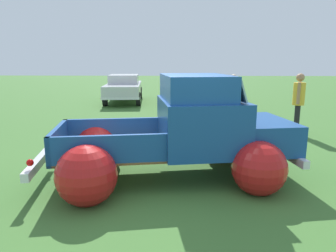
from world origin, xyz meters
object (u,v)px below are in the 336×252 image
Objects in this scene: show_car_0 at (124,87)px; spectator_0 at (233,92)px; spectator_1 at (298,100)px; lane_cone_0 at (155,134)px; vintage_pickup_truck at (186,138)px; show_car_1 at (198,87)px.

spectator_0 is (5.11, -3.90, 0.15)m from show_car_0.
lane_cone_0 is at bearing -136.69° from spectator_1.
lane_cone_0 is (-4.15, -1.49, -0.73)m from spectator_1.
spectator_0 is at bearing 64.10° from vintage_pickup_truck.
lane_cone_0 is at bearing -17.19° from show_car_1.
lane_cone_0 is (-0.75, 2.13, -0.45)m from vintage_pickup_truck.
spectator_1 is (2.51, -7.35, 0.25)m from show_car_1.
spectator_1 is 2.87× the size of lane_cone_0.
lane_cone_0 is (-2.80, -4.84, -0.62)m from spectator_0.
show_car_1 is 2.86× the size of spectator_0.
spectator_0 is (2.05, 6.96, 0.17)m from vintage_pickup_truck.
vintage_pickup_truck is 2.30m from lane_cone_0.
show_car_1 is 2.60× the size of spectator_1.
lane_cone_0 is at bearing 25.99° from spectator_0.
show_car_1 is 7.77m from spectator_1.
show_car_0 is 1.01× the size of show_car_1.
spectator_0 is at bearing 9.49° from show_car_1.
vintage_pickup_truck is at bearing -109.65° from spectator_1.
spectator_0 is at bearing 47.51° from show_car_0.
vintage_pickup_truck reaches higher than show_car_0.
show_car_1 is at bearing 132.38° from spectator_1.
spectator_1 is at bearing 78.01° from spectator_0.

